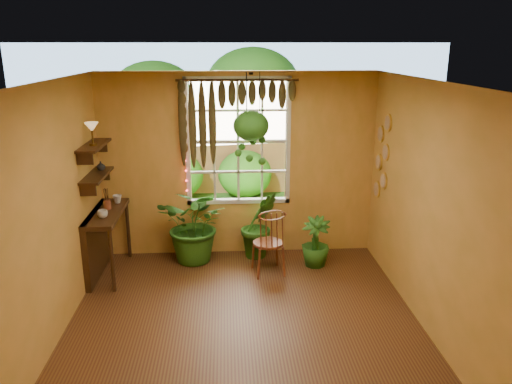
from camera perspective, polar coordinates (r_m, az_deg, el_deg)
floor at (r=5.73m, az=-1.28°, el=-15.65°), size 4.50×4.50×0.00m
ceiling at (r=4.86m, az=-1.48°, el=12.39°), size 4.50×4.50×0.00m
wall_back at (r=7.30m, az=-2.03°, el=3.03°), size 4.00×0.00×4.00m
wall_left at (r=5.45m, az=-22.90°, el=-3.00°), size 0.00×4.50×4.50m
wall_right at (r=5.58m, az=19.64°, el=-2.23°), size 0.00×4.50×4.50m
window at (r=7.26m, az=-2.07°, el=5.78°), size 1.52×0.10×1.86m
valance_vine at (r=7.05m, az=-2.79°, el=10.19°), size 1.70×0.12×1.10m
string_lights at (r=7.18m, az=-8.16°, el=5.91°), size 0.03×0.03×1.54m
wall_plates at (r=7.14m, az=14.19°, el=3.87°), size 0.04×0.32×1.10m
counter_ledge at (r=7.13m, az=-17.41°, el=-4.80°), size 0.40×1.20×0.90m
shelf_lower at (r=6.87m, az=-17.73°, el=1.82°), size 0.25×0.90×0.04m
shelf_upper at (r=6.79m, az=-18.02°, el=5.08°), size 0.25×0.90×0.04m
backyard at (r=11.86m, az=-1.46°, el=7.93°), size 14.00×10.00×12.00m
windsor_chair at (r=6.89m, az=1.47°, el=-6.83°), size 0.48×0.50×1.11m
potted_plant_left at (r=7.23m, az=-6.84°, el=-3.69°), size 1.28×1.20×1.13m
potted_plant_mid at (r=7.36m, az=0.38°, el=-3.75°), size 0.67×0.60×1.00m
potted_plant_right at (r=7.17m, az=6.81°, el=-5.68°), size 0.51×0.51×0.72m
hanging_basket at (r=6.89m, az=-0.57°, el=7.25°), size 0.49×0.49×1.26m
cup_a at (r=6.73m, az=-17.13°, el=-2.41°), size 0.17×0.17×0.10m
cup_b at (r=7.30m, az=-15.57°, el=-0.78°), size 0.15×0.15×0.11m
brush_jar at (r=7.05m, az=-16.69°, el=-0.75°), size 0.10×0.10×0.37m
shelf_vase at (r=7.06m, az=-17.32°, el=2.89°), size 0.13×0.13×0.12m
tiffany_lamp at (r=6.66m, az=-18.26°, el=6.91°), size 0.18×0.18×0.29m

